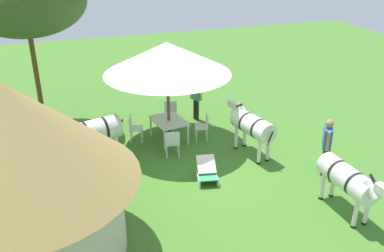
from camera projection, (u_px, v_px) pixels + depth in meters
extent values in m
plane|color=#437829|center=(206.00, 163.00, 12.87)|extent=(36.00, 36.00, 0.00)
cylinder|color=beige|center=(28.00, 218.00, 8.90)|extent=(4.04, 4.04, 1.86)
cone|color=#9D8047|center=(12.00, 135.00, 8.07)|extent=(4.88, 4.88, 2.10)
cylinder|color=brown|center=(169.00, 108.00, 13.81)|extent=(0.10, 0.10, 2.37)
cone|color=beige|center=(167.00, 58.00, 13.10)|extent=(4.08, 4.08, 1.00)
cube|color=silver|center=(169.00, 121.00, 14.01)|extent=(1.42, 1.15, 0.04)
cylinder|color=silver|center=(165.00, 140.00, 13.52)|extent=(0.06, 0.06, 0.70)
cylinder|color=silver|center=(151.00, 126.00, 14.46)|extent=(0.06, 0.06, 0.70)
cylinder|color=silver|center=(188.00, 135.00, 13.87)|extent=(0.06, 0.06, 0.70)
cylinder|color=silver|center=(173.00, 122.00, 14.82)|extent=(0.06, 0.06, 0.70)
cube|color=silver|center=(171.00, 115.00, 15.12)|extent=(0.54, 0.55, 0.04)
cube|color=silver|center=(171.00, 107.00, 15.20)|extent=(0.18, 0.43, 0.45)
cylinder|color=silver|center=(176.00, 123.00, 15.05)|extent=(0.04, 0.04, 0.45)
cylinder|color=silver|center=(165.00, 123.00, 15.05)|extent=(0.04, 0.04, 0.45)
cylinder|color=silver|center=(176.00, 119.00, 15.38)|extent=(0.04, 0.04, 0.45)
cylinder|color=silver|center=(166.00, 119.00, 15.38)|extent=(0.04, 0.04, 0.45)
cube|color=white|center=(136.00, 128.00, 14.09)|extent=(0.54, 0.53, 0.04)
cube|color=white|center=(130.00, 122.00, 13.99)|extent=(0.43, 0.17, 0.45)
cylinder|color=white|center=(142.00, 132.00, 14.36)|extent=(0.04, 0.04, 0.45)
cylinder|color=white|center=(142.00, 137.00, 14.02)|extent=(0.04, 0.04, 0.45)
cylinder|color=white|center=(132.00, 132.00, 14.35)|extent=(0.04, 0.04, 0.45)
cylinder|color=white|center=(131.00, 137.00, 14.01)|extent=(0.04, 0.04, 0.45)
cube|color=silver|center=(172.00, 143.00, 13.14)|extent=(0.50, 0.51, 0.04)
cube|color=silver|center=(173.00, 139.00, 12.87)|extent=(0.12, 0.44, 0.45)
cylinder|color=silver|center=(166.00, 147.00, 13.37)|extent=(0.04, 0.04, 0.45)
cylinder|color=silver|center=(178.00, 146.00, 13.42)|extent=(0.04, 0.04, 0.45)
cylinder|color=silver|center=(167.00, 152.00, 13.05)|extent=(0.04, 0.04, 0.45)
cylinder|color=silver|center=(179.00, 151.00, 13.10)|extent=(0.04, 0.04, 0.45)
cube|color=white|center=(201.00, 127.00, 14.20)|extent=(0.53, 0.52, 0.04)
cube|color=white|center=(207.00, 121.00, 14.12)|extent=(0.44, 0.15, 0.45)
cylinder|color=white|center=(197.00, 135.00, 14.11)|extent=(0.04, 0.04, 0.45)
cylinder|color=white|center=(196.00, 131.00, 14.45)|extent=(0.04, 0.04, 0.45)
cylinder|color=white|center=(207.00, 135.00, 14.13)|extent=(0.04, 0.04, 0.45)
cylinder|color=white|center=(206.00, 130.00, 14.48)|extent=(0.04, 0.04, 0.45)
cylinder|color=black|center=(195.00, 109.00, 15.76)|extent=(0.12, 0.12, 0.80)
cylinder|color=black|center=(197.00, 110.00, 15.66)|extent=(0.12, 0.12, 0.80)
cube|color=#4B8D6A|center=(196.00, 92.00, 15.42)|extent=(0.48, 0.35, 0.57)
cylinder|color=#DAAA99|center=(192.00, 90.00, 15.58)|extent=(0.08, 0.08, 0.54)
cylinder|color=#DAAA99|center=(201.00, 94.00, 15.24)|extent=(0.08, 0.08, 0.54)
sphere|color=#DAAA99|center=(196.00, 82.00, 15.24)|extent=(0.22, 0.22, 0.22)
cylinder|color=black|center=(324.00, 162.00, 12.06)|extent=(0.13, 0.13, 0.87)
cylinder|color=black|center=(324.00, 160.00, 12.19)|extent=(0.13, 0.13, 0.87)
cube|color=#3458AE|center=(327.00, 138.00, 11.81)|extent=(0.51, 0.44, 0.62)
cylinder|color=#A17947|center=(328.00, 141.00, 11.57)|extent=(0.09, 0.09, 0.58)
cylinder|color=#A17947|center=(327.00, 133.00, 12.04)|extent=(0.09, 0.09, 0.58)
sphere|color=#A17947|center=(330.00, 124.00, 11.63)|extent=(0.24, 0.24, 0.24)
cube|color=#369468|center=(208.00, 176.00, 11.78)|extent=(0.64, 0.62, 0.03)
cube|color=silver|center=(206.00, 164.00, 11.93)|extent=(0.61, 0.61, 0.34)
cube|color=silver|center=(216.00, 178.00, 11.91)|extent=(0.60, 0.15, 0.22)
cube|color=silver|center=(198.00, 179.00, 11.85)|extent=(0.60, 0.15, 0.22)
cylinder|color=silver|center=(347.00, 178.00, 10.27)|extent=(1.69, 0.66, 0.60)
cylinder|color=black|center=(338.00, 172.00, 10.56)|extent=(0.10, 0.62, 0.61)
cylinder|color=black|center=(356.00, 184.00, 10.02)|extent=(0.10, 0.62, 0.61)
cylinder|color=silver|center=(373.00, 190.00, 9.49)|extent=(0.53, 0.29, 0.48)
cube|color=silver|center=(384.00, 190.00, 9.18)|extent=(0.41, 0.19, 0.20)
cube|color=black|center=(375.00, 182.00, 9.40)|extent=(0.37, 0.05, 0.28)
cylinder|color=silver|center=(367.00, 211.00, 10.04)|extent=(0.11, 0.11, 0.74)
cylinder|color=black|center=(364.00, 223.00, 10.18)|extent=(0.13, 0.13, 0.06)
cylinder|color=silver|center=(355.00, 214.00, 9.93)|extent=(0.11, 0.11, 0.74)
cylinder|color=black|center=(353.00, 226.00, 10.08)|extent=(0.13, 0.13, 0.06)
cylinder|color=silver|center=(333.00, 184.00, 11.12)|extent=(0.11, 0.11, 0.74)
cylinder|color=black|center=(331.00, 195.00, 11.26)|extent=(0.13, 0.13, 0.06)
cylinder|color=silver|center=(322.00, 187.00, 11.01)|extent=(0.11, 0.11, 0.74)
cylinder|color=black|center=(321.00, 198.00, 11.15)|extent=(0.13, 0.13, 0.06)
cylinder|color=black|center=(324.00, 165.00, 11.07)|extent=(0.24, 0.06, 0.53)
cylinder|color=silver|center=(253.00, 126.00, 12.96)|extent=(1.63, 0.95, 0.63)
cylinder|color=black|center=(259.00, 129.00, 12.72)|extent=(0.22, 0.65, 0.64)
cylinder|color=black|center=(247.00, 122.00, 13.17)|extent=(0.22, 0.65, 0.64)
cylinder|color=silver|center=(238.00, 112.00, 13.47)|extent=(0.58, 0.39, 0.49)
cube|color=silver|center=(233.00, 105.00, 13.62)|extent=(0.43, 0.26, 0.20)
cube|color=black|center=(230.00, 104.00, 13.77)|extent=(0.14, 0.14, 0.12)
cube|color=black|center=(238.00, 106.00, 13.39)|extent=(0.37, 0.12, 0.28)
cylinder|color=silver|center=(236.00, 138.00, 13.59)|extent=(0.11, 0.11, 0.78)
cylinder|color=black|center=(236.00, 148.00, 13.74)|extent=(0.13, 0.13, 0.06)
cylinder|color=silver|center=(245.00, 135.00, 13.75)|extent=(0.11, 0.11, 0.78)
cylinder|color=black|center=(244.00, 145.00, 13.90)|extent=(0.13, 0.13, 0.06)
cylinder|color=silver|center=(259.00, 152.00, 12.69)|extent=(0.11, 0.11, 0.78)
cylinder|color=black|center=(258.00, 163.00, 12.84)|extent=(0.13, 0.13, 0.06)
cylinder|color=silver|center=(268.00, 150.00, 12.85)|extent=(0.11, 0.11, 0.78)
cylinder|color=black|center=(267.00, 160.00, 13.00)|extent=(0.13, 0.13, 0.06)
cylinder|color=black|center=(270.00, 138.00, 12.37)|extent=(0.24, 0.10, 0.53)
cylinder|color=silver|center=(94.00, 131.00, 12.49)|extent=(1.09, 1.72, 0.71)
cylinder|color=black|center=(104.00, 129.00, 12.65)|extent=(0.72, 0.26, 0.72)
cylinder|color=black|center=(85.00, 134.00, 12.35)|extent=(0.72, 0.26, 0.72)
cylinder|color=silver|center=(67.00, 132.00, 12.02)|extent=(0.45, 0.61, 0.52)
cube|color=silver|center=(56.00, 130.00, 11.81)|extent=(0.27, 0.43, 0.20)
cube|color=black|center=(50.00, 132.00, 11.74)|extent=(0.15, 0.15, 0.12)
cube|color=black|center=(66.00, 126.00, 11.94)|extent=(0.13, 0.36, 0.28)
cylinder|color=silver|center=(79.00, 159.00, 12.32)|extent=(0.11, 0.11, 0.78)
cylinder|color=black|center=(80.00, 169.00, 12.47)|extent=(0.13, 0.13, 0.06)
cylinder|color=silver|center=(75.00, 153.00, 12.62)|extent=(0.11, 0.11, 0.78)
cylinder|color=black|center=(76.00, 164.00, 12.77)|extent=(0.13, 0.13, 0.06)
cylinder|color=silver|center=(117.00, 148.00, 12.93)|extent=(0.11, 0.11, 0.78)
cylinder|color=black|center=(118.00, 158.00, 13.08)|extent=(0.13, 0.13, 0.06)
cylinder|color=silver|center=(112.00, 143.00, 13.22)|extent=(0.11, 0.11, 0.78)
cylinder|color=black|center=(113.00, 153.00, 13.37)|extent=(0.13, 0.13, 0.06)
cylinder|color=black|center=(120.00, 128.00, 12.96)|extent=(0.11, 0.24, 0.53)
cylinder|color=brown|center=(38.00, 83.00, 14.52)|extent=(0.17, 0.17, 3.40)
ellipsoid|color=#315022|center=(24.00, 0.00, 13.35)|extent=(3.93, 3.93, 2.36)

